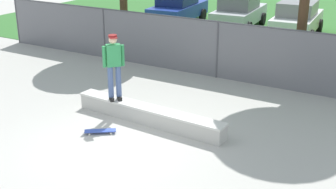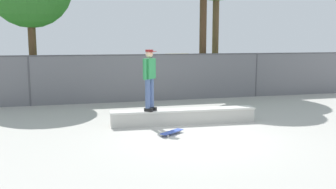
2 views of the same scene
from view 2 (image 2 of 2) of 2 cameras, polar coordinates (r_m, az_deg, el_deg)
name	(u,v)px [view 2 (image 2 of 2)]	position (r m, az deg, el deg)	size (l,w,h in m)	color
ground_plane	(200,137)	(9.95, 4.94, -6.63)	(80.00, 80.00, 0.00)	#ADAAA3
grass_strip	(121,77)	(25.82, -7.32, 2.70)	(31.59, 20.00, 0.02)	#336B2D
concrete_ledge	(184,116)	(11.45, 2.46, -3.39)	(4.57, 0.71, 0.46)	#B7B5AD
skateboarder	(149,77)	(10.98, -2.89, 2.75)	(0.45, 0.47, 1.84)	black
skateboard	(172,132)	(10.18, 0.61, -5.83)	(0.76, 0.63, 0.09)	#334CB2
chainlink_fence	(152,76)	(15.60, -2.55, 2.94)	(19.66, 0.07, 2.00)	#4C4C51
car_blue	(29,70)	(22.74, -20.76, 3.54)	(2.27, 4.33, 1.66)	#233D9E
car_silver	(87,68)	(23.19, -12.52, 3.97)	(2.27, 4.33, 1.66)	#B7BABF
car_white	(136,68)	(23.26, -4.98, 4.15)	(2.27, 4.33, 1.66)	silver
car_yellow	(181,67)	(24.23, 2.09, 4.36)	(2.27, 4.33, 1.66)	gold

